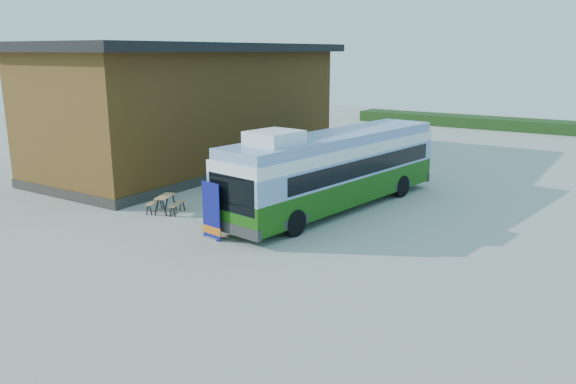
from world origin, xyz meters
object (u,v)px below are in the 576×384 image
Objects in this scene: banner at (211,216)px; picnic_table at (165,200)px; person_a at (318,193)px; bus at (335,168)px; person_b at (349,186)px; slurry_tanker at (351,147)px.

banner reaches higher than picnic_table.
picnic_table is 1.05× the size of person_a.
person_b is (0.20, 1.14, -1.05)m from bus.
slurry_tanker reaches higher than person_b.
slurry_tanker reaches higher than person_a.
bus is 1.37m from person_a.
picnic_table is at bearing -11.51° from person_b.
banner is 1.32× the size of picnic_table.
picnic_table is 13.30m from slurry_tanker.
person_a is at bearing -116.52° from bus.
bus is at bearing 19.48° from picnic_table.
slurry_tanker is at bearing 56.98° from person_a.
person_a is at bearing 17.58° from picnic_table.
banner reaches higher than person_b.
bus reaches higher than picnic_table.
person_b is (6.16, 5.94, 0.28)m from picnic_table.
slurry_tanker is (2.67, 13.00, 0.82)m from picnic_table.
person_b is at bearing 19.25° from person_a.
bus is 5.88× the size of banner.
bus is 7.77m from picnic_table.
person_a is at bearing -68.88° from slurry_tanker.
slurry_tanker is (-3.48, 7.06, 0.54)m from person_b.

